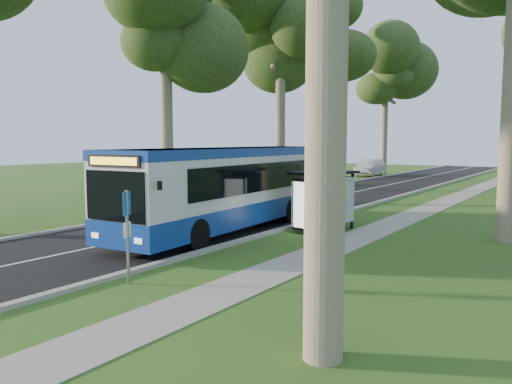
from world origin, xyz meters
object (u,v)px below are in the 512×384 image
(car_silver, at_px, (370,168))
(litter_bin, at_px, (339,211))
(bus_stop_sign, at_px, (127,225))
(bus, at_px, (231,188))
(bus_shelter, at_px, (323,190))
(car_white, at_px, (297,177))

(car_silver, bearing_deg, litter_bin, -75.89)
(bus_stop_sign, bearing_deg, litter_bin, 67.95)
(bus, xyz_separation_m, bus_shelter, (3.15, 1.65, -0.05))
(bus_shelter, bearing_deg, bus, -140.20)
(bus, height_order, litter_bin, bus)
(bus_shelter, bearing_deg, car_silver, 120.49)
(bus_stop_sign, height_order, bus_shelter, bus_shelter)
(bus_stop_sign, xyz_separation_m, car_silver, (-9.24, 39.26, -0.61))
(bus, distance_m, litter_bin, 4.98)
(bus, xyz_separation_m, litter_bin, (2.82, 3.94, -1.14))
(litter_bin, distance_m, car_white, 17.76)
(bus_stop_sign, xyz_separation_m, bus_shelter, (0.75, 8.97, 0.17))
(bus_shelter, height_order, car_white, bus_shelter)
(litter_bin, bearing_deg, bus_shelter, -81.72)
(bus_stop_sign, bearing_deg, bus_shelter, 65.28)
(bus_stop_sign, distance_m, car_silver, 40.34)
(bus_stop_sign, height_order, car_silver, bus_stop_sign)
(bus_stop_sign, xyz_separation_m, litter_bin, (0.42, 11.27, -0.93))
(bus, height_order, car_white, bus)
(litter_bin, xyz_separation_m, car_silver, (-9.66, 28.00, 0.32))
(bus, xyz_separation_m, car_white, (-7.46, 18.42, -0.95))
(litter_bin, bearing_deg, car_silver, 109.04)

